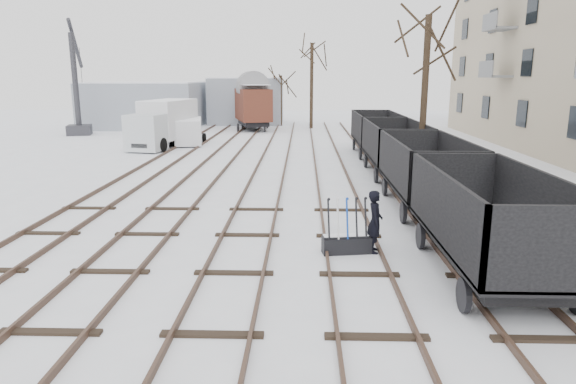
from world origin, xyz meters
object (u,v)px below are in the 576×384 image
Objects in this scene: worker at (375,222)px; crane at (78,105)px; ground_frame at (347,243)px; box_van_wagon at (253,104)px; freight_wagon_a at (489,237)px; lorry at (164,123)px; panel_van at (189,131)px.

worker is 34.17m from crane.
ground_frame is at bearing 101.17° from worker.
box_van_wagon reaches higher than ground_frame.
freight_wagon_a is 26.12m from lorry.
crane reaches higher than worker.
box_van_wagon is at bearing 58.74° from panel_van.
box_van_wagon is at bearing 14.86° from worker.
ground_frame is 33.85m from crane.
panel_van is 0.48× the size of crane.
ground_frame is 0.88× the size of worker.
panel_van is at bearing -125.54° from box_van_wagon.
freight_wagon_a is (3.18, -1.51, 0.67)m from ground_frame.
box_van_wagon reaches higher than worker.
panel_van is 11.66m from crane.
box_van_wagon reaches higher than panel_van.
ground_frame is 0.17× the size of crane.
crane is at bearing 139.36° from panel_van.
crane is at bearing 127.30° from freight_wagon_a.
worker is 0.24× the size of lorry.
box_van_wagon is (-6.31, 31.63, 1.44)m from worker.
ground_frame is 0.35× the size of panel_van.
box_van_wagon is at bearing 77.93° from lorry.
worker is at bearing -76.88° from panel_van.
crane is at bearing 115.79° from ground_frame.
crane is (-13.61, -3.90, 0.06)m from box_van_wagon.
ground_frame is 32.27m from box_van_wagon.
freight_wagon_a is 36.90m from crane.
freight_wagon_a is 1.08× the size of box_van_wagon.
worker is (0.75, 0.10, 0.57)m from ground_frame.
freight_wagon_a is at bearing -119.92° from worker.
freight_wagon_a is 0.87× the size of lorry.
box_van_wagon is at bearing 104.73° from freight_wagon_a.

